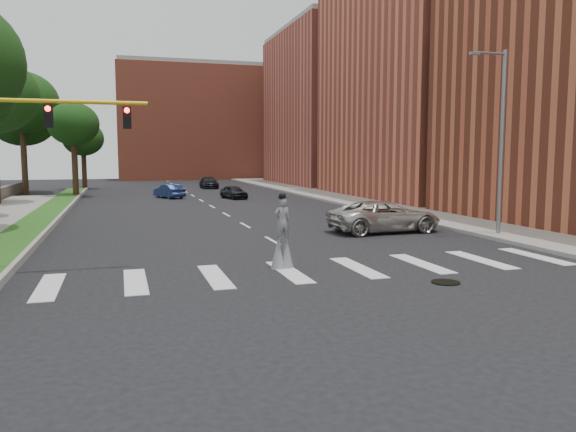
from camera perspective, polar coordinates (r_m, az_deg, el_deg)
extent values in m
plane|color=black|center=(19.00, 4.72, -6.06)|extent=(160.00, 160.00, 0.00)
cube|color=#1F4F16|center=(37.77, -23.73, -0.21)|extent=(2.00, 60.00, 0.25)
cube|color=gray|center=(37.65, -22.15, -0.14)|extent=(0.20, 60.00, 0.28)
cube|color=gray|center=(46.64, 7.83, 1.37)|extent=(5.00, 90.00, 0.18)
cylinder|color=black|center=(18.59, 15.72, -6.50)|extent=(0.90, 0.90, 0.04)
cube|color=#C4583D|center=(55.92, 14.99, 14.26)|extent=(16.00, 22.00, 24.00)
cube|color=#BD5646|center=(77.10, 5.40, 10.70)|extent=(16.00, 22.00, 20.00)
cube|color=#C4583D|center=(96.25, -9.13, 9.18)|extent=(26.00, 14.00, 18.00)
cylinder|color=slate|center=(29.30, 20.88, 6.75)|extent=(0.20, 0.20, 9.00)
cylinder|color=slate|center=(29.20, 19.93, 15.28)|extent=(1.80, 0.12, 0.12)
cube|color=slate|center=(28.68, 18.43, 15.40)|extent=(0.50, 0.18, 0.12)
cylinder|color=gold|center=(20.41, -21.52, 10.76)|extent=(5.20, 0.14, 0.14)
cube|color=black|center=(20.43, -23.16, 9.28)|extent=(0.28, 0.18, 0.75)
cylinder|color=#FF0C0C|center=(20.34, -23.22, 10.00)|extent=(0.18, 0.06, 0.18)
cube|color=black|center=(20.31, -16.04, 9.56)|extent=(0.28, 0.18, 0.75)
cylinder|color=#FF0C0C|center=(20.23, -16.06, 10.28)|extent=(0.18, 0.06, 0.18)
cylinder|color=black|center=(20.13, -0.15, -4.04)|extent=(0.07, 0.07, 0.89)
cylinder|color=black|center=(20.02, -1.02, -4.10)|extent=(0.07, 0.07, 0.89)
cone|color=slate|center=(20.11, -0.15, -3.73)|extent=(0.52, 0.52, 1.11)
cone|color=slate|center=(20.00, -1.02, -3.79)|extent=(0.52, 0.52, 1.11)
imported|color=slate|center=(19.89, -0.59, -0.50)|extent=(0.61, 0.42, 1.63)
sphere|color=black|center=(19.80, -0.59, 2.01)|extent=(0.26, 0.26, 0.26)
cylinder|color=black|center=(19.81, -0.59, 1.87)|extent=(0.34, 0.34, 0.02)
cube|color=yellow|center=(19.97, -0.72, 0.82)|extent=(0.22, 0.05, 0.10)
imported|color=beige|center=(29.75, 9.78, -0.03)|extent=(6.06, 3.07, 1.64)
imported|color=black|center=(51.42, -5.54, 2.44)|extent=(2.30, 3.85, 1.23)
imported|color=navy|center=(53.17, -11.98, 2.50)|extent=(2.79, 4.21, 1.31)
imported|color=black|center=(67.54, -8.04, 3.37)|extent=(1.90, 4.60, 1.33)
cylinder|color=black|center=(61.91, -25.25, 5.34)|extent=(0.56, 0.56, 7.32)
ellipsoid|color=black|center=(62.11, -25.49, 10.38)|extent=(7.18, 7.18, 6.10)
cylinder|color=black|center=(56.26, -20.83, 4.66)|extent=(0.56, 0.56, 5.68)
ellipsoid|color=black|center=(56.32, -20.99, 8.74)|extent=(4.69, 4.69, 3.99)
cylinder|color=black|center=(69.02, -20.00, 4.50)|extent=(0.56, 0.56, 4.67)
ellipsoid|color=black|center=(69.02, -20.11, 7.40)|extent=(4.65, 4.65, 3.95)
cylinder|color=black|center=(64.80, -25.18, 4.83)|extent=(0.56, 0.56, 6.12)
ellipsoid|color=black|center=(64.90, -25.39, 9.09)|extent=(7.06, 7.06, 6.00)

